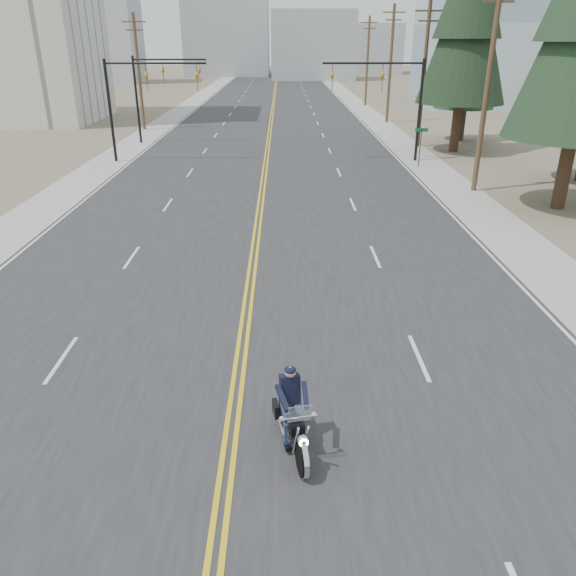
{
  "coord_description": "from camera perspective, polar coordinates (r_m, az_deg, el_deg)",
  "views": [
    {
      "loc": [
        1.18,
        -9.55,
        8.19
      ],
      "look_at": [
        1.34,
        5.3,
        1.6
      ],
      "focal_mm": 35.0,
      "sensor_mm": 36.0,
      "label": 1
    }
  ],
  "objects": [
    {
      "name": "traffic_mast_left",
      "position": [
        42.9,
        -15.12,
        18.81
      ],
      "size": [
        7.1,
        0.26,
        7.0
      ],
      "color": "black",
      "rests_on": "ground"
    },
    {
      "name": "road",
      "position": [
        79.98,
        -1.52,
        18.05
      ],
      "size": [
        20.0,
        200.0,
        0.01
      ],
      "primitive_type": "cube",
      "color": "#303033",
      "rests_on": "ground"
    },
    {
      "name": "utility_pole_e",
      "position": [
        80.39,
        8.08,
        21.96
      ],
      "size": [
        2.2,
        0.3,
        11.0
      ],
      "color": "brown",
      "rests_on": "ground"
    },
    {
      "name": "haze_bldg_b",
      "position": [
        134.73,
        2.5,
        23.4
      ],
      "size": [
        18.0,
        14.0,
        14.0
      ],
      "primitive_type": "cube",
      "color": "#ADB2B7",
      "rests_on": "ground"
    },
    {
      "name": "conifer_far",
      "position": [
        53.21,
        18.06,
        22.48
      ],
      "size": [
        5.09,
        5.09,
        13.64
      ],
      "rotation": [
        0.0,
        0.0,
        0.18
      ],
      "color": "#382619",
      "rests_on": "ground"
    },
    {
      "name": "haze_bldg_d",
      "position": [
        150.21,
        -6.26,
        25.64
      ],
      "size": [
        20.0,
        15.0,
        26.0
      ],
      "primitive_type": "cube",
      "color": "#ADB2B7",
      "rests_on": "ground"
    },
    {
      "name": "utility_pole_c",
      "position": [
        48.94,
        13.64,
        20.43
      ],
      "size": [
        2.2,
        0.3,
        11.0
      ],
      "color": "brown",
      "rests_on": "ground"
    },
    {
      "name": "sidewalk_right",
      "position": [
        80.63,
        7.1,
        17.93
      ],
      "size": [
        3.0,
        200.0,
        0.01
      ],
      "primitive_type": "cube",
      "color": "#A5A5A0",
      "rests_on": "ground"
    },
    {
      "name": "haze_bldg_c",
      "position": [
        125.7,
        18.96,
        23.14
      ],
      "size": [
        16.0,
        12.0,
        18.0
      ],
      "primitive_type": "cube",
      "color": "#B7BCC6",
      "rests_on": "ground"
    },
    {
      "name": "utility_pole_left",
      "position": [
        59.22,
        -14.93,
        20.57
      ],
      "size": [
        2.2,
        0.3,
        10.5
      ],
      "color": "brown",
      "rests_on": "ground"
    },
    {
      "name": "haze_bldg_e",
      "position": [
        161.33,
        8.57,
        22.91
      ],
      "size": [
        14.0,
        14.0,
        12.0
      ],
      "primitive_type": "cube",
      "color": "#B7BCC6",
      "rests_on": "ground"
    },
    {
      "name": "traffic_mast_right",
      "position": [
        42.4,
        10.58,
        19.15
      ],
      "size": [
        7.1,
        0.26,
        7.0
      ],
      "color": "black",
      "rests_on": "ground"
    },
    {
      "name": "haze_bldg_f",
      "position": [
        148.64,
        -22.49,
        22.22
      ],
      "size": [
        12.0,
        12.0,
        16.0
      ],
      "primitive_type": "cube",
      "color": "#ADB2B7",
      "rests_on": "ground"
    },
    {
      "name": "street_sign",
      "position": [
        41.2,
        13.33,
        14.39
      ],
      "size": [
        0.9,
        0.06,
        2.62
      ],
      "color": "black",
      "rests_on": "ground"
    },
    {
      "name": "utility_pole_d",
      "position": [
        63.61,
        10.38,
        21.59
      ],
      "size": [
        2.2,
        0.3,
        11.5
      ],
      "color": "brown",
      "rests_on": "ground"
    },
    {
      "name": "sidewalk_left",
      "position": [
        80.97,
        -10.1,
        17.78
      ],
      "size": [
        3.0,
        200.0,
        0.01
      ],
      "primitive_type": "cube",
      "color": "#A5A5A0",
      "rests_on": "ground"
    },
    {
      "name": "utility_pole_b",
      "position": [
        34.53,
        19.64,
        18.98
      ],
      "size": [
        2.2,
        0.3,
        11.5
      ],
      "color": "brown",
      "rests_on": "ground"
    },
    {
      "name": "haze_bldg_a",
      "position": [
        129.73,
        -18.45,
        24.08
      ],
      "size": [
        14.0,
        12.0,
        22.0
      ],
      "primitive_type": "cube",
      "color": "#B7BCC6",
      "rests_on": "ground"
    },
    {
      "name": "conifer_tall",
      "position": [
        47.3,
        18.05,
        25.85
      ],
      "size": [
        6.66,
        6.66,
        18.51
      ],
      "rotation": [
        0.0,
        0.0,
        -0.14
      ],
      "color": "#382619",
      "rests_on": "ground"
    },
    {
      "name": "motorcyclist",
      "position": [
        12.24,
        0.53,
        -12.47
      ],
      "size": [
        1.47,
        2.53,
        1.85
      ],
      "primitive_type": null,
      "rotation": [
        0.0,
        0.0,
        3.34
      ],
      "color": "black",
      "rests_on": "ground"
    },
    {
      "name": "glass_building",
      "position": [
        85.33,
        22.53,
        23.52
      ],
      "size": [
        24.0,
        16.0,
        20.0
      ],
      "primitive_type": "cube",
      "color": "#9EB5CC",
      "rests_on": "ground"
    },
    {
      "name": "ground_plane",
      "position": [
        12.64,
        -6.08,
        -16.63
      ],
      "size": [
        400.0,
        400.0,
        0.0
      ],
      "primitive_type": "plane",
      "color": "#776D56",
      "rests_on": "ground"
    },
    {
      "name": "traffic_mast_far",
      "position": [
        50.76,
        -13.32,
        19.59
      ],
      "size": [
        6.1,
        0.26,
        7.0
      ],
      "color": "black",
      "rests_on": "ground"
    }
  ]
}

